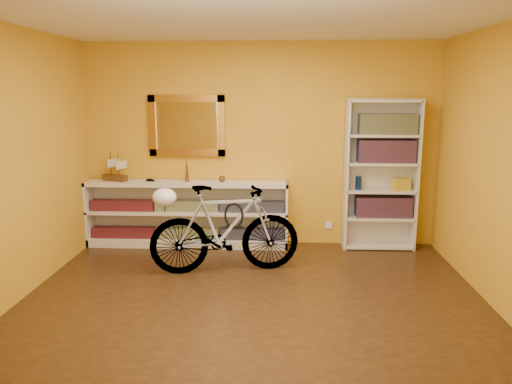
{
  "coord_description": "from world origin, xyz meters",
  "views": [
    {
      "loc": [
        0.24,
        -4.37,
        1.99
      ],
      "look_at": [
        0.0,
        0.7,
        0.95
      ],
      "focal_mm": 34.76,
      "sensor_mm": 36.0,
      "label": 1
    }
  ],
  "objects_px": {
    "bookcase": "(381,175)",
    "console_unit": "(187,214)",
    "helmet": "(164,197)",
    "bicycle": "(225,229)"
  },
  "relations": [
    {
      "from": "bookcase",
      "to": "helmet",
      "type": "xyz_separation_m",
      "value": [
        -2.5,
        -1.1,
        -0.08
      ]
    },
    {
      "from": "bookcase",
      "to": "helmet",
      "type": "height_order",
      "value": "bookcase"
    },
    {
      "from": "bookcase",
      "to": "console_unit",
      "type": "bearing_deg",
      "value": -179.42
    },
    {
      "from": "console_unit",
      "to": "helmet",
      "type": "height_order",
      "value": "helmet"
    },
    {
      "from": "bicycle",
      "to": "helmet",
      "type": "xyz_separation_m",
      "value": [
        -0.63,
        -0.13,
        0.38
      ]
    },
    {
      "from": "bicycle",
      "to": "helmet",
      "type": "height_order",
      "value": "bicycle"
    },
    {
      "from": "console_unit",
      "to": "bookcase",
      "type": "xyz_separation_m",
      "value": [
        2.46,
        0.03,
        0.52
      ]
    },
    {
      "from": "console_unit",
      "to": "bicycle",
      "type": "height_order",
      "value": "bicycle"
    },
    {
      "from": "bookcase",
      "to": "helmet",
      "type": "distance_m",
      "value": 2.73
    },
    {
      "from": "helmet",
      "to": "console_unit",
      "type": "bearing_deg",
      "value": 87.96
    }
  ]
}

